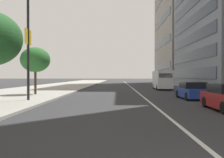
# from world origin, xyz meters

# --- Properties ---
(sidewalk_right_plaza) EXTENTS (160.00, 10.64, 0.15)m
(sidewalk_right_plaza) POSITION_xyz_m (30.00, 12.41, 0.07)
(sidewalk_right_plaza) COLOR #A39E93
(sidewalk_right_plaza) RESTS_ON ground
(lane_centre_stripe) EXTENTS (110.00, 0.16, 0.01)m
(lane_centre_stripe) POSITION_xyz_m (35.00, 0.00, 0.00)
(lane_centre_stripe) COLOR silver
(lane_centre_stripe) RESTS_ON ground
(car_mid_block_traffic) EXTENTS (4.15, 2.00, 1.37)m
(car_mid_block_traffic) POSITION_xyz_m (17.71, -3.82, 0.64)
(car_mid_block_traffic) COLOR navy
(car_mid_block_traffic) RESTS_ON ground
(delivery_van_ahead) EXTENTS (5.93, 2.14, 2.60)m
(delivery_van_ahead) POSITION_xyz_m (32.39, -3.90, 1.39)
(delivery_van_ahead) COLOR silver
(delivery_van_ahead) RESTS_ON ground
(street_lamp_with_banners) EXTENTS (1.26, 2.02, 9.16)m
(street_lamp_with_banners) POSITION_xyz_m (14.81, 8.36, 5.48)
(street_lamp_with_banners) COLOR #232326
(street_lamp_with_banners) RESTS_ON sidewalk_right_plaza
(street_tree_mid_sidewalk) EXTENTS (2.77, 2.77, 4.43)m
(street_tree_mid_sidewalk) POSITION_xyz_m (20.75, 10.04, 3.39)
(street_tree_mid_sidewalk) COLOR #473323
(street_tree_mid_sidewalk) RESTS_ON sidewalk_right_plaza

